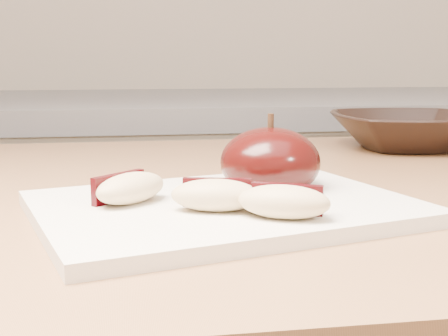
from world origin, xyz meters
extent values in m
cube|color=silver|center=(0.00, 1.20, 0.45)|extent=(2.40, 0.60, 0.90)
cube|color=slate|center=(0.00, 1.20, 0.92)|extent=(2.40, 0.62, 0.04)
cube|color=olive|center=(0.00, 0.50, 0.88)|extent=(1.64, 0.64, 0.04)
cube|color=silver|center=(-0.04, 0.38, 0.91)|extent=(0.32, 0.26, 0.01)
ellipsoid|color=black|center=(0.01, 0.43, 0.93)|extent=(0.08, 0.08, 0.06)
cylinder|color=black|center=(0.01, 0.43, 0.97)|extent=(0.01, 0.01, 0.01)
ellipsoid|color=tan|center=(-0.11, 0.39, 0.92)|extent=(0.07, 0.07, 0.02)
cube|color=black|center=(-0.12, 0.40, 0.92)|extent=(0.04, 0.04, 0.02)
ellipsoid|color=tan|center=(-0.05, 0.35, 0.92)|extent=(0.07, 0.04, 0.02)
cube|color=black|center=(-0.05, 0.37, 0.92)|extent=(0.05, 0.02, 0.02)
ellipsoid|color=tan|center=(-0.01, 0.33, 0.92)|extent=(0.07, 0.05, 0.02)
cube|color=black|center=(0.00, 0.34, 0.92)|extent=(0.05, 0.03, 0.02)
imported|color=black|center=(0.25, 0.69, 0.92)|extent=(0.20, 0.20, 0.05)
camera|label=1|loc=(-0.11, -0.07, 1.02)|focal=50.00mm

